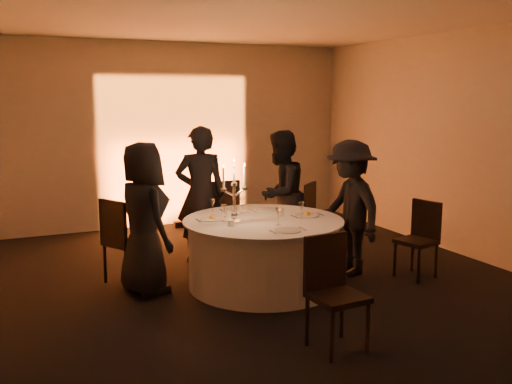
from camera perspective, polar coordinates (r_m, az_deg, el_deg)
name	(u,v)px	position (r m, az deg, el deg)	size (l,w,h in m)	color
floor	(263,285)	(6.59, 0.72, -9.31)	(7.00, 7.00, 0.00)	black
ceiling	(264,13)	(6.29, 0.78, 17.50)	(7.00, 7.00, 0.00)	silver
wall_back	(175,135)	(9.55, -8.15, 5.70)	(7.00, 7.00, 0.00)	#BBB6AD
wall_right	(471,145)	(8.00, 20.71, 4.43)	(7.00, 7.00, 0.00)	#BBB6AD
uplighter_fixture	(182,224)	(9.47, -7.44, -3.19)	(0.25, 0.12, 0.10)	black
banquet_table	(263,253)	(6.48, 0.73, -6.09)	(1.80, 1.80, 0.77)	black
chair_left	(122,236)	(6.67, -13.29, -4.33)	(0.59, 0.59, 0.99)	black
chair_back_left	(221,213)	(7.65, -3.57, -2.10)	(0.45, 0.45, 1.03)	black
chair_back_right	(302,213)	(7.81, 4.61, -2.15)	(0.60, 0.60, 0.97)	black
chair_right	(420,234)	(7.06, 16.11, -4.10)	(0.48, 0.48, 0.91)	black
chair_front	(332,285)	(4.95, 7.63, -9.21)	(0.45, 0.45, 0.97)	black
guest_left	(144,219)	(6.27, -11.17, -2.62)	(0.81, 0.53, 1.66)	black
guest_back_left	(201,195)	(7.36, -5.56, -0.25)	(0.64, 0.42, 1.76)	black
guest_back_right	(280,194)	(7.59, 2.46, -0.20)	(0.82, 0.64, 1.69)	black
guest_right	(350,208)	(6.91, 9.37, -1.57)	(1.05, 0.60, 1.62)	black
plate_left	(213,218)	(6.38, -4.37, -2.64)	(0.36, 0.29, 0.08)	white
plate_back_left	(235,208)	(6.91, -2.10, -1.66)	(0.36, 0.29, 0.08)	white
plate_back_right	(267,209)	(6.91, 1.07, -1.74)	(0.35, 0.26, 0.01)	white
plate_right	(307,214)	(6.59, 5.15, -2.25)	(0.36, 0.28, 0.08)	white
plate_front	(288,230)	(5.85, 3.19, -3.85)	(0.36, 0.28, 0.01)	white
coffee_cup	(231,223)	(6.06, -2.54, -3.15)	(0.11, 0.11, 0.07)	white
candelabra	(234,200)	(6.18, -2.20, -0.83)	(0.30, 0.14, 0.71)	silver
wine_glass_a	(212,204)	(6.59, -4.37, -1.17)	(0.07, 0.07, 0.19)	silver
wine_glass_b	(242,201)	(6.71, -1.38, -0.95)	(0.07, 0.07, 0.19)	silver
wine_glass_c	(224,209)	(6.25, -3.20, -1.74)	(0.07, 0.07, 0.19)	silver
wine_glass_d	(301,207)	(6.42, 4.57, -1.46)	(0.07, 0.07, 0.19)	silver
wine_glass_e	(278,213)	(6.07, 2.24, -2.09)	(0.07, 0.07, 0.19)	silver
tumbler_a	(281,212)	(6.54, 2.51, -2.05)	(0.07, 0.07, 0.09)	silver
tumbler_b	(234,211)	(6.63, -2.17, -1.90)	(0.07, 0.07, 0.09)	silver
tumbler_c	(224,213)	(6.51, -3.21, -2.11)	(0.07, 0.07, 0.09)	silver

